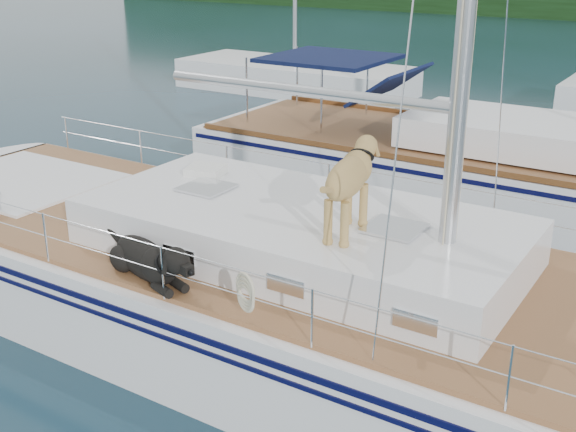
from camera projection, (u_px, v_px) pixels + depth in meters
The scene contains 4 objects.
ground at pixel (248, 327), 9.49m from camera, with size 120.00×120.00×0.00m, color black.
main_sailboat at pixel (253, 282), 9.19m from camera, with size 12.00×3.80×14.01m.
neighbor_sailboat at pixel (477, 170), 13.90m from camera, with size 11.00×3.50×13.30m.
bg_boat_west at pixel (295, 78), 24.39m from camera, with size 8.00×3.00×11.65m.
Camera 1 is at (4.93, -6.77, 4.73)m, focal length 45.00 mm.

